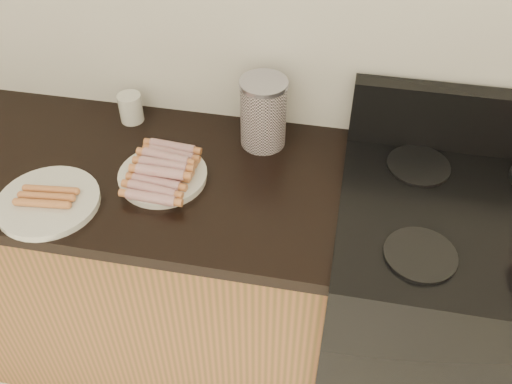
% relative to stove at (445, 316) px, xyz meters
% --- Properties ---
extents(cabinet_base, '(2.20, 0.59, 0.86)m').
position_rel_stove_xyz_m(cabinet_base, '(-1.48, 0.01, -0.03)').
color(cabinet_base, '#985932').
rests_on(cabinet_base, floor).
extents(stove, '(0.76, 0.65, 0.91)m').
position_rel_stove_xyz_m(stove, '(0.00, 0.00, 0.00)').
color(stove, black).
rests_on(stove, floor).
extents(stove_panel, '(0.76, 0.06, 0.20)m').
position_rel_stove_xyz_m(stove_panel, '(0.00, 0.28, 0.55)').
color(stove_panel, black).
rests_on(stove_panel, stove).
extents(burner_near_left, '(0.18, 0.18, 0.01)m').
position_rel_stove_xyz_m(burner_near_left, '(-0.17, -0.17, 0.46)').
color(burner_near_left, black).
rests_on(burner_near_left, stove).
extents(burner_far_left, '(0.18, 0.18, 0.01)m').
position_rel_stove_xyz_m(burner_far_left, '(-0.17, 0.17, 0.46)').
color(burner_far_left, black).
rests_on(burner_far_left, stove).
extents(main_plate, '(0.30, 0.30, 0.02)m').
position_rel_stove_xyz_m(main_plate, '(-0.88, -0.01, 0.45)').
color(main_plate, white).
rests_on(main_plate, counter_slab).
extents(side_plate, '(0.34, 0.34, 0.02)m').
position_rel_stove_xyz_m(side_plate, '(-1.15, -0.17, 0.45)').
color(side_plate, white).
rests_on(side_plate, counter_slab).
extents(hotdog_pile, '(0.14, 0.26, 0.05)m').
position_rel_stove_xyz_m(hotdog_pile, '(-0.88, -0.01, 0.48)').
color(hotdog_pile, '#974237').
rests_on(hotdog_pile, main_plate).
extents(plain_sausages, '(0.14, 0.09, 0.02)m').
position_rel_stove_xyz_m(plain_sausages, '(-1.15, -0.17, 0.47)').
color(plain_sausages, tan).
rests_on(plain_sausages, side_plate).
extents(canister, '(0.14, 0.14, 0.22)m').
position_rel_stove_xyz_m(canister, '(-0.63, 0.21, 0.55)').
color(canister, silver).
rests_on(canister, counter_slab).
extents(mug, '(0.08, 0.08, 0.09)m').
position_rel_stove_xyz_m(mug, '(-1.06, 0.24, 0.49)').
color(mug, white).
rests_on(mug, counter_slab).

